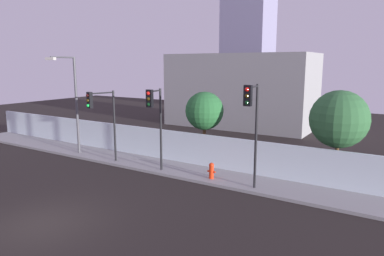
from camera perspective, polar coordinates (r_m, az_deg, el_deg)
The scene contains 12 objects.
ground_plane at distance 14.80m, azimuth -22.83°, elevation -14.04°, with size 80.00×80.00×0.00m, color black.
sidewalk at distance 20.23m, azimuth -3.49°, elevation -6.47°, with size 36.00×2.40×0.15m, color gray.
perimeter_wall at distance 21.00m, azimuth -1.48°, elevation -3.07°, with size 36.00×0.18×1.80m, color silver.
traffic_light_left at distance 15.88m, azimuth 9.58°, elevation 2.11°, with size 0.34×1.29×4.86m.
traffic_light_center at distance 20.89m, azimuth -14.44°, elevation 2.70°, with size 0.59×1.76×4.22m.
traffic_light_right at distance 18.65m, azimuth -6.01°, elevation 2.55°, with size 0.35×1.24×4.46m.
street_lamp_curbside at distance 23.70m, azimuth -18.62°, elevation 4.86°, with size 0.76×2.23×6.19m.
fire_hydrant at distance 18.13m, azimuth 3.14°, elevation -6.76°, with size 0.44×0.26×0.82m.
roadside_tree_leftmost at distance 21.62m, azimuth 2.01°, elevation 2.74°, with size 2.34×2.34×4.25m.
roadside_tree_midleft at distance 19.00m, azimuth 22.56°, elevation 1.30°, with size 2.88×2.88×4.64m.
low_building_distant at distance 34.14m, azimuth 7.75°, elevation 5.99°, with size 13.52×6.00×6.82m, color #959595.
tower_on_skyline at distance 47.16m, azimuth 9.08°, elevation 16.77°, with size 5.67×5.00×22.69m, color gray.
Camera 1 is at (11.29, -7.55, 5.89)m, focal length 33.21 mm.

